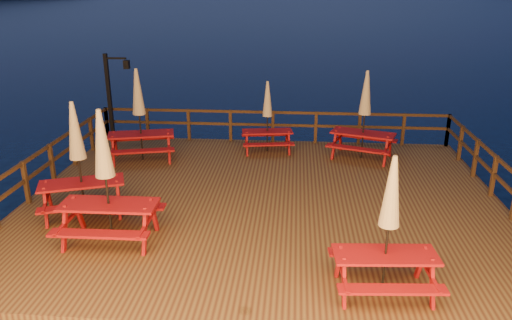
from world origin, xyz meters
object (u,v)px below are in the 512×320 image
object	(u,v)px
lamp_post	(113,90)
picnic_table_1	(105,175)
picnic_table_0	(365,114)
picnic_table_2	(388,224)

from	to	relation	value
lamp_post	picnic_table_1	bearing A→B (deg)	-71.66
lamp_post	picnic_table_1	size ratio (longest dim) A/B	1.04
picnic_table_1	picnic_table_0	bearing A→B (deg)	43.67
lamp_post	picnic_table_2	size ratio (longest dim) A/B	1.17
lamp_post	picnic_table_1	world-z (taller)	lamp_post
picnic_table_1	picnic_table_2	xyz separation A→B (m)	(5.47, -1.44, -0.16)
lamp_post	picnic_table_1	distance (m)	7.33
picnic_table_0	picnic_table_1	bearing A→B (deg)	-115.78
lamp_post	picnic_table_0	world-z (taller)	lamp_post
picnic_table_1	picnic_table_2	size ratio (longest dim) A/B	1.12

